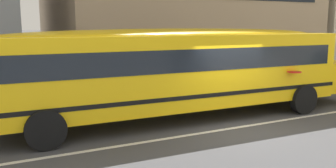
{
  "coord_description": "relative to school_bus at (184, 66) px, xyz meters",
  "views": [
    {
      "loc": [
        -6.74,
        -8.66,
        3.14
      ],
      "look_at": [
        -1.91,
        0.89,
        1.37
      ],
      "focal_mm": 38.83,
      "sensor_mm": 36.0,
      "label": 1
    }
  ],
  "objects": [
    {
      "name": "sidewalk_far",
      "position": [
        0.87,
        5.89,
        -1.78
      ],
      "size": [
        120.0,
        3.0,
        0.01
      ],
      "primitive_type": "cube",
      "color": "gray",
      "rests_on": "ground_plane"
    },
    {
      "name": "ground_plane",
      "position": [
        0.87,
        -1.77,
        -1.78
      ],
      "size": [
        400.0,
        400.0,
        0.0
      ],
      "primitive_type": "plane",
      "color": "#424244"
    },
    {
      "name": "lane_centreline",
      "position": [
        0.87,
        -1.77,
        -1.78
      ],
      "size": [
        110.0,
        0.16,
        0.01
      ],
      "primitive_type": "cube",
      "color": "silver",
      "rests_on": "ground_plane"
    },
    {
      "name": "school_bus",
      "position": [
        0.0,
        0.0,
        0.0
      ],
      "size": [
        13.47,
        3.37,
        3.0
      ],
      "rotation": [
        0.0,
        0.0,
        -0.02
      ],
      "color": "yellow",
      "rests_on": "ground_plane"
    }
  ]
}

